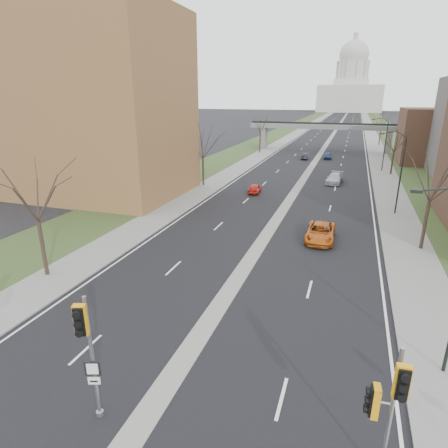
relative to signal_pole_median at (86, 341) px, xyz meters
The scene contains 26 objects.
ground 4.40m from the signal_pole_median, 42.34° to the left, with size 700.00×700.00×0.00m, color black.
road_surface 151.57m from the signal_pole_median, 89.37° to the left, with size 20.00×600.00×0.01m, color black.
median_strip 151.57m from the signal_pole_median, 89.37° to the left, with size 1.20×600.00×0.02m, color gray.
sidewalk_right 152.18m from the signal_pole_median, 84.85° to the left, with size 4.00×600.00×0.12m, color gray.
sidewalk_left 151.92m from the signal_pole_median, 93.90° to the left, with size 4.00×600.00×0.12m, color gray.
grass_verge_right 152.83m from the signal_pole_median, 82.60° to the left, with size 8.00×600.00×0.10m, color #2B441F.
grass_verge_left 152.44m from the signal_pole_median, 96.15° to the left, with size 8.00×600.00×0.10m, color #2B441F.
apartment_building 40.47m from the signal_pole_median, 127.67° to the left, with size 25.00×16.00×22.00m, color brown.
commercial_block_far 75.34m from the signal_pole_median, 71.69° to the left, with size 14.00×14.00×10.00m, color #513525.
pedestrian_bridge 81.54m from the signal_pole_median, 88.83° to the left, with size 34.00×3.00×6.45m.
capitol 321.86m from the signal_pole_median, 89.70° to the left, with size 48.00×42.00×55.75m.
streetlight_mid 35.97m from the signal_pole_median, 69.32° to the left, with size 2.61×0.20×8.70m.
streetlight_far 60.93m from the signal_pole_median, 78.00° to the left, with size 2.61×0.20×8.70m.
tree_left_a 15.07m from the signal_pole_median, 139.98° to the left, with size 7.20×7.20×9.40m.
tree_left_b 41.18m from the signal_pole_median, 106.00° to the left, with size 6.75×6.75×8.81m.
tree_left_c 74.46m from the signal_pole_median, 98.76° to the left, with size 7.65×7.65×9.99m.
tree_right_a 27.86m from the signal_pole_median, 58.05° to the left, with size 7.20×7.20×9.40m.
tree_right_b 58.43m from the signal_pole_median, 75.45° to the left, with size 6.30×6.30×8.22m.
tree_right_c 97.68m from the signal_pole_median, 81.36° to the left, with size 7.65×7.65×9.99m.
signal_pole_median is the anchor object (origin of this frame).
signal_pole_right 10.30m from the signal_pole_median, ahead, with size 0.98×0.90×5.19m.
car_left_near 38.08m from the signal_pole_median, 95.00° to the left, with size 1.44×3.58×1.22m, color red.
car_left_far 68.27m from the signal_pole_median, 90.59° to the left, with size 1.31×3.75×1.23m, color black.
car_right_near 24.09m from the signal_pole_median, 74.27° to the left, with size 2.43×5.28×1.47m, color #B55213.
car_right_mid 47.68m from the signal_pole_median, 82.33° to the left, with size 2.04×5.03×1.46m, color #AFB1B8.
car_right_far 70.21m from the signal_pole_median, 86.98° to the left, with size 1.51×3.76×1.28m, color navy.
Camera 1 is at (6.75, -10.73, 12.19)m, focal length 30.00 mm.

